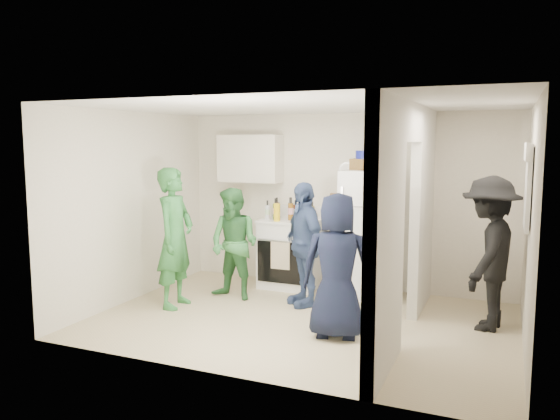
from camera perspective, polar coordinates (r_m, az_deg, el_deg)
The scene contains 36 objects.
floor at distance 6.58m, azimuth 2.26°, elevation -11.45°, with size 4.80×4.80×0.00m, color tan.
wall_back at distance 7.90m, azimuth 6.64°, elevation 0.93°, with size 4.80×4.80×0.00m, color silver.
wall_front at distance 4.76m, azimuth -4.89°, elevation -3.16°, with size 4.80×4.80×0.00m, color silver.
wall_left at distance 7.48m, azimuth -15.18°, elevation 0.37°, with size 3.40×3.40×0.00m, color silver.
wall_right at distance 5.91m, azimuth 24.67°, elevation -1.78°, with size 3.40×3.40×0.00m, color silver.
ceiling at distance 6.25m, azimuth 2.37°, elevation 10.81°, with size 4.80×4.80×0.00m, color white.
partition_pier_back at distance 7.07m, azimuth 14.65°, elevation 0.01°, with size 0.12×1.20×2.50m, color silver.
partition_pier_front at distance 4.92m, azimuth 10.95°, elevation -2.93°, with size 0.12×1.20×2.50m, color silver.
partition_header at distance 5.93m, azimuth 13.42°, elevation 8.89°, with size 0.12×1.00×0.40m, color silver.
stove at distance 7.93m, azimuth 1.10°, elevation -4.53°, with size 0.83×0.69×0.99m, color white.
upper_cabinet at distance 8.20m, azimuth -3.14°, elevation 5.39°, with size 0.95×0.34×0.70m, color silver.
fridge at distance 7.49m, azimuth 9.31°, elevation -2.47°, with size 0.71×0.69×1.72m, color white.
wicker_basket at distance 7.46m, azimuth 8.80°, elevation 4.74°, with size 0.35×0.25×0.15m, color brown.
blue_bowl at distance 7.46m, azimuth 8.82°, elevation 5.74°, with size 0.24×0.24×0.11m, color navy.
yellow_cup_stack_top at distance 7.25m, azimuth 10.98°, elevation 5.02°, with size 0.09×0.09×0.25m, color #F5F914.
wall_clock at distance 7.83m, azimuth 7.00°, elevation 4.17°, with size 0.22×0.22×0.03m, color white.
spice_shelf at distance 7.84m, azimuth 6.55°, elevation 1.62°, with size 0.35×0.08×0.03m, color olive.
nook_window at distance 6.07m, azimuth 24.62°, elevation 2.24°, with size 0.03×0.70×0.80m, color black.
nook_window_frame at distance 6.07m, azimuth 24.48°, elevation 2.25°, with size 0.04×0.76×0.86m, color white.
nook_valance at distance 6.05m, azimuth 24.42°, elevation 5.57°, with size 0.04×0.82×0.18m, color white.
yellow_cup_stack_stove at distance 7.67m, azimuth -0.33°, elevation -0.24°, with size 0.09×0.09×0.25m, color yellow.
red_cup at distance 7.57m, azimuth 2.09°, elevation -0.84°, with size 0.09×0.09×0.12m, color #B71C0C.
person_green_left at distance 7.04m, azimuth -10.90°, elevation -2.87°, with size 0.65×0.43×1.78m, color #327D3E.
person_green_center at distance 7.30m, azimuth -4.81°, elevation -3.56°, with size 0.73×0.57×1.49m, color #3A7E37.
person_denim at distance 7.00m, azimuth 2.49°, elevation -3.57°, with size 0.94×0.39×1.60m, color #334F70.
person_navy at distance 5.87m, azimuth 5.99°, elevation -5.83°, with size 0.77×0.50×1.57m, color black.
person_nook at distance 6.53m, azimuth 21.02°, elevation -4.24°, with size 1.12×0.64×1.73m, color black.
bottle_a at distance 8.03m, azimuth -0.33°, elevation 0.26°, with size 0.07×0.07×0.30m, color maroon.
bottle_b at distance 7.81m, azimuth -0.48°, elevation 0.11°, with size 0.07×0.07×0.31m, color #194818.
bottle_c at distance 8.00m, azimuth 1.04°, elevation 0.25°, with size 0.06×0.06×0.30m, color #A7AEB5.
bottle_d at distance 7.77m, azimuth 1.13°, elevation 0.13°, with size 0.08×0.08×0.33m, color brown.
bottle_e at distance 7.96m, azimuth 2.16°, elevation 0.12°, with size 0.07×0.07×0.28m, color #A6ADB8.
bottle_f at distance 7.79m, azimuth 2.27°, elevation 0.11°, with size 0.06×0.06×0.32m, color black.
bottle_g at distance 7.87m, azimuth 3.40°, elevation -0.04°, with size 0.07×0.07×0.26m, color olive.
bottle_h at distance 7.83m, azimuth -1.32°, elevation 0.00°, with size 0.07×0.07×0.28m, color silver.
bottle_i at distance 7.90m, azimuth 1.62°, elevation 0.05°, with size 0.07×0.07×0.27m, color #58270F.
Camera 1 is at (2.18, -5.85, 2.10)m, focal length 35.00 mm.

